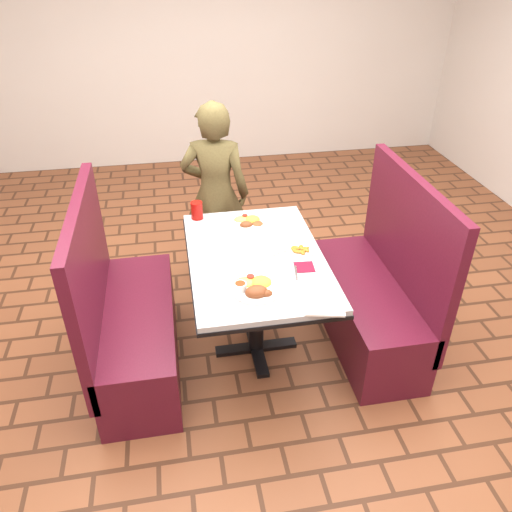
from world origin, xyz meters
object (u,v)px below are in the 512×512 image
(booth_bench_right, at_px, (373,298))
(booth_bench_left, at_px, (130,325))
(dining_table, at_px, (256,269))
(diner_person, at_px, (216,194))
(near_dinner_plate, at_px, (256,285))
(plantain_plate, at_px, (300,250))
(red_tumbler, at_px, (197,210))
(far_dinner_plate, at_px, (249,221))

(booth_bench_right, bearing_deg, booth_bench_left, 180.00)
(dining_table, height_order, booth_bench_right, booth_bench_right)
(diner_person, relative_size, near_dinner_plate, 4.95)
(booth_bench_right, relative_size, plantain_plate, 6.98)
(dining_table, xyz_separation_m, plantain_plate, (0.27, -0.00, 0.11))
(dining_table, bearing_deg, red_tumbler, 119.66)
(far_dinner_plate, bearing_deg, near_dinner_plate, -96.76)
(dining_table, relative_size, diner_person, 0.85)
(dining_table, height_order, near_dinner_plate, near_dinner_plate)
(dining_table, distance_m, red_tumbler, 0.64)
(near_dinner_plate, bearing_deg, dining_table, 79.51)
(red_tumbler, bearing_deg, booth_bench_right, -26.09)
(plantain_plate, distance_m, red_tumbler, 0.80)
(dining_table, bearing_deg, booth_bench_left, 180.00)
(booth_bench_left, distance_m, red_tumbler, 0.87)
(diner_person, xyz_separation_m, plantain_plate, (0.41, -0.98, 0.05))
(far_dinner_plate, bearing_deg, diner_person, 105.94)
(near_dinner_plate, bearing_deg, booth_bench_left, 155.42)
(diner_person, height_order, far_dinner_plate, diner_person)
(far_dinner_plate, xyz_separation_m, plantain_plate, (0.24, -0.41, -0.01))
(booth_bench_left, bearing_deg, red_tumbler, 47.90)
(diner_person, distance_m, near_dinner_plate, 1.32)
(dining_table, xyz_separation_m, booth_bench_right, (0.80, 0.00, -0.32))
(dining_table, relative_size, booth_bench_left, 1.01)
(booth_bench_right, bearing_deg, dining_table, 180.00)
(dining_table, relative_size, plantain_plate, 7.05)
(plantain_plate, xyz_separation_m, red_tumbler, (-0.58, 0.54, 0.05))
(booth_bench_right, bearing_deg, near_dinner_plate, -158.64)
(dining_table, bearing_deg, far_dinner_plate, 86.38)
(booth_bench_right, xyz_separation_m, diner_person, (-0.94, 0.98, 0.38))
(near_dinner_plate, xyz_separation_m, red_tumbler, (-0.25, 0.88, 0.03))
(diner_person, distance_m, far_dinner_plate, 0.60)
(booth_bench_right, xyz_separation_m, far_dinner_plate, (-0.77, 0.40, 0.44))
(near_dinner_plate, bearing_deg, red_tumbler, 105.66)
(booth_bench_left, bearing_deg, plantain_plate, -0.12)
(far_dinner_plate, relative_size, plantain_plate, 1.45)
(booth_bench_right, relative_size, far_dinner_plate, 4.81)
(dining_table, bearing_deg, diner_person, 98.01)
(plantain_plate, height_order, red_tumbler, red_tumbler)
(red_tumbler, bearing_deg, far_dinner_plate, -22.30)
(dining_table, xyz_separation_m, red_tumbler, (-0.31, 0.54, 0.16))
(booth_bench_left, distance_m, diner_person, 1.24)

